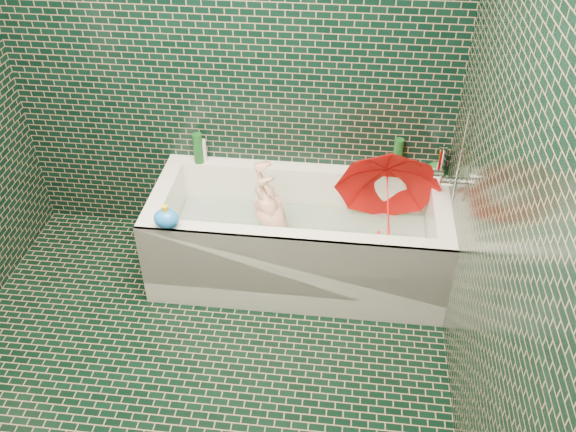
# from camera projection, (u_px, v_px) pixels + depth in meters

# --- Properties ---
(floor) EXTENTS (2.80, 2.80, 0.00)m
(floor) POSITION_uv_depth(u_px,v_px,m) (187.00, 402.00, 3.01)
(floor) COLOR black
(floor) RESTS_ON ground
(wall_back) EXTENTS (2.80, 0.00, 2.80)m
(wall_back) POSITION_uv_depth(u_px,v_px,m) (227.00, 50.00, 3.35)
(wall_back) COLOR black
(wall_back) RESTS_ON floor
(wall_right) EXTENTS (0.00, 2.80, 2.80)m
(wall_right) POSITION_uv_depth(u_px,v_px,m) (513.00, 223.00, 2.13)
(wall_right) COLOR black
(wall_right) RESTS_ON floor
(bathtub) EXTENTS (1.70, 0.75, 0.55)m
(bathtub) POSITION_uv_depth(u_px,v_px,m) (299.00, 246.00, 3.64)
(bathtub) COLOR white
(bathtub) RESTS_ON floor
(bath_mat) EXTENTS (1.35, 0.47, 0.01)m
(bath_mat) POSITION_uv_depth(u_px,v_px,m) (299.00, 251.00, 3.68)
(bath_mat) COLOR green
(bath_mat) RESTS_ON bathtub
(water) EXTENTS (1.48, 0.53, 0.00)m
(water) POSITION_uv_depth(u_px,v_px,m) (299.00, 232.00, 3.60)
(water) COLOR silver
(water) RESTS_ON bathtub
(faucet) EXTENTS (0.18, 0.19, 0.55)m
(faucet) POSITION_uv_depth(u_px,v_px,m) (452.00, 176.00, 3.23)
(faucet) COLOR silver
(faucet) RESTS_ON wall_right
(child) EXTENTS (0.91, 0.47, 0.36)m
(child) POSITION_uv_depth(u_px,v_px,m) (278.00, 230.00, 3.60)
(child) COLOR #ECA893
(child) RESTS_ON bathtub
(umbrella) EXTENTS (0.75, 0.75, 0.84)m
(umbrella) POSITION_uv_depth(u_px,v_px,m) (388.00, 201.00, 3.45)
(umbrella) COLOR red
(umbrella) RESTS_ON bathtub
(soap_bottle_a) EXTENTS (0.10, 0.10, 0.26)m
(soap_bottle_a) POSITION_uv_depth(u_px,v_px,m) (423.00, 177.00, 3.62)
(soap_bottle_a) COLOR white
(soap_bottle_a) RESTS_ON bathtub
(soap_bottle_b) EXTENTS (0.10, 0.10, 0.17)m
(soap_bottle_b) POSITION_uv_depth(u_px,v_px,m) (438.00, 175.00, 3.63)
(soap_bottle_b) COLOR #521D6D
(soap_bottle_b) RESTS_ON bathtub
(soap_bottle_c) EXTENTS (0.18, 0.18, 0.18)m
(soap_bottle_c) POSITION_uv_depth(u_px,v_px,m) (432.00, 176.00, 3.62)
(soap_bottle_c) COLOR #164D1E
(soap_bottle_c) RESTS_ON bathtub
(bottle_right_tall) EXTENTS (0.07, 0.07, 0.22)m
(bottle_right_tall) POSITION_uv_depth(u_px,v_px,m) (398.00, 156.00, 3.59)
(bottle_right_tall) COLOR #164D1E
(bottle_right_tall) RESTS_ON bathtub
(bottle_right_pump) EXTENTS (0.06, 0.06, 0.20)m
(bottle_right_pump) POSITION_uv_depth(u_px,v_px,m) (441.00, 163.00, 3.56)
(bottle_right_pump) COLOR silver
(bottle_right_pump) RESTS_ON bathtub
(bottle_left_tall) EXTENTS (0.08, 0.08, 0.19)m
(bottle_left_tall) POSITION_uv_depth(u_px,v_px,m) (198.00, 148.00, 3.69)
(bottle_left_tall) COLOR #164D1E
(bottle_left_tall) RESTS_ON bathtub
(bottle_left_short) EXTENTS (0.06, 0.06, 0.14)m
(bottle_left_short) POSITION_uv_depth(u_px,v_px,m) (202.00, 150.00, 3.72)
(bottle_left_short) COLOR white
(bottle_left_short) RESTS_ON bathtub
(rubber_duck) EXTENTS (0.11, 0.10, 0.09)m
(rubber_duck) POSITION_uv_depth(u_px,v_px,m) (403.00, 169.00, 3.61)
(rubber_duck) COLOR yellow
(rubber_duck) RESTS_ON bathtub
(bath_toy) EXTENTS (0.16, 0.14, 0.13)m
(bath_toy) POSITION_uv_depth(u_px,v_px,m) (166.00, 218.00, 3.20)
(bath_toy) COLOR #1B7AF5
(bath_toy) RESTS_ON bathtub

